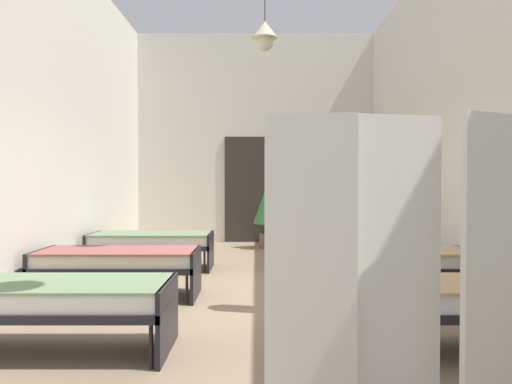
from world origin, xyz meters
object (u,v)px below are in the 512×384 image
bed_right_row_2 (360,241)px  bed_left_row_1 (120,261)px  bed_right_row_0 (457,298)px  bed_left_row_2 (153,241)px  potted_plant (270,206)px  bed_right_row_1 (393,261)px  bed_left_row_0 (55,298)px  privacy_screen (402,298)px  nurse_near_aisle (291,262)px

bed_right_row_2 → bed_left_row_1: bearing=-149.8°
bed_right_row_0 → bed_right_row_2: bearing=90.0°
bed_right_row_0 → bed_left_row_1: size_ratio=1.00×
bed_left_row_2 → potted_plant: 3.12m
bed_left_row_2 → potted_plant: (1.91, 2.43, 0.43)m
bed_right_row_1 → bed_left_row_2: same height
bed_right_row_1 → bed_left_row_0: bearing=-149.8°
bed_left_row_2 → privacy_screen: bearing=-67.2°
bed_right_row_0 → bed_right_row_1: (0.00, 1.90, 0.00)m
bed_left_row_0 → bed_left_row_2: size_ratio=1.00×
bed_right_row_2 → potted_plant: (-1.36, 2.43, 0.43)m
bed_right_row_2 → potted_plant: size_ratio=1.35×
bed_left_row_1 → bed_right_row_2: 3.78m
bed_left_row_0 → nurse_near_aisle: 2.37m
bed_left_row_0 → privacy_screen: bearing=-36.6°
bed_right_row_2 → privacy_screen: privacy_screen is taller
privacy_screen → bed_right_row_0: bearing=49.5°
bed_right_row_2 → bed_left_row_0: bearing=-130.7°
bed_right_row_0 → privacy_screen: size_ratio=1.12×
nurse_near_aisle → bed_right_row_1: bearing=42.6°
nurse_near_aisle → privacy_screen: size_ratio=0.87×
bed_right_row_2 → bed_right_row_0: bearing=-90.0°
bed_left_row_1 → privacy_screen: privacy_screen is taller
bed_left_row_1 → nurse_near_aisle: nurse_near_aisle is taller
bed_left_row_0 → bed_right_row_2: (3.27, 3.80, 0.00)m
bed_right_row_1 → bed_left_row_2: 3.78m
bed_left_row_1 → bed_left_row_0: bearing=-90.0°
bed_right_row_0 → bed_right_row_2: (0.00, 3.80, 0.00)m
bed_left_row_0 → privacy_screen: size_ratio=1.12×
bed_left_row_0 → potted_plant: size_ratio=1.35×
bed_right_row_1 → bed_right_row_0: bearing=-90.0°
bed_left_row_2 → bed_right_row_2: size_ratio=1.00×
potted_plant → nurse_near_aisle: bearing=-88.8°
bed_right_row_2 → privacy_screen: 5.62m
bed_left_row_1 → nurse_near_aisle: (2.01, -0.66, 0.09)m
bed_left_row_1 → bed_right_row_2: (3.27, 1.90, 0.00)m
bed_right_row_1 → nurse_near_aisle: (-1.26, -0.66, 0.09)m
bed_right_row_1 → bed_left_row_2: size_ratio=1.00×
nurse_near_aisle → bed_left_row_0: bearing=-133.3°
bed_right_row_0 → potted_plant: 6.39m
privacy_screen → bed_right_row_1: bearing=63.7°
bed_right_row_2 → privacy_screen: (-0.95, -5.52, 0.41)m
bed_right_row_2 → potted_plant: potted_plant is taller
bed_left_row_0 → bed_left_row_2: (0.00, 3.80, 0.00)m
bed_left_row_0 → nurse_near_aisle: bearing=31.7°
bed_right_row_2 → privacy_screen: size_ratio=1.12×
nurse_near_aisle → privacy_screen: privacy_screen is taller
nurse_near_aisle → bed_left_row_2: bearing=143.2°
bed_left_row_2 → nurse_near_aisle: nurse_near_aisle is taller
bed_left_row_1 → potted_plant: bearing=66.2°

